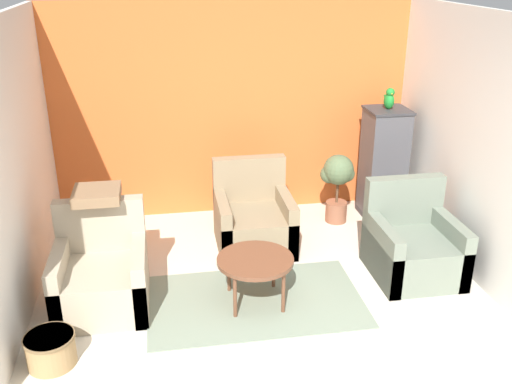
{
  "coord_description": "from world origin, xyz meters",
  "views": [
    {
      "loc": [
        -0.87,
        -3.44,
        3.06
      ],
      "look_at": [
        0.0,
        1.65,
        0.91
      ],
      "focal_mm": 40.0,
      "sensor_mm": 36.0,
      "label": 1
    }
  ],
  "objects_px": {
    "potted_plant": "(338,179)",
    "wicker_basket": "(51,349)",
    "armchair_left": "(102,277)",
    "birdcage": "(383,164)",
    "coffee_table": "(255,262)",
    "armchair_right": "(413,247)",
    "armchair_middle": "(254,221)",
    "parrot": "(389,99)"
  },
  "relations": [
    {
      "from": "potted_plant",
      "to": "armchair_left",
      "type": "bearing_deg",
      "value": -152.28
    },
    {
      "from": "armchair_left",
      "to": "potted_plant",
      "type": "bearing_deg",
      "value": 27.72
    },
    {
      "from": "coffee_table",
      "to": "armchair_left",
      "type": "relative_size",
      "value": 0.76
    },
    {
      "from": "armchair_middle",
      "to": "wicker_basket",
      "type": "height_order",
      "value": "armchair_middle"
    },
    {
      "from": "armchair_middle",
      "to": "wicker_basket",
      "type": "bearing_deg",
      "value": -137.8
    },
    {
      "from": "coffee_table",
      "to": "potted_plant",
      "type": "bearing_deg",
      "value": 51.41
    },
    {
      "from": "potted_plant",
      "to": "wicker_basket",
      "type": "bearing_deg",
      "value": -144.0
    },
    {
      "from": "potted_plant",
      "to": "coffee_table",
      "type": "bearing_deg",
      "value": -128.59
    },
    {
      "from": "armchair_right",
      "to": "armchair_middle",
      "type": "bearing_deg",
      "value": 149.34
    },
    {
      "from": "birdcage",
      "to": "potted_plant",
      "type": "bearing_deg",
      "value": -171.94
    },
    {
      "from": "armchair_left",
      "to": "parrot",
      "type": "relative_size",
      "value": 3.67
    },
    {
      "from": "armchair_right",
      "to": "birdcage",
      "type": "distance_m",
      "value": 1.5
    },
    {
      "from": "birdcage",
      "to": "parrot",
      "type": "bearing_deg",
      "value": 90.0
    },
    {
      "from": "armchair_middle",
      "to": "parrot",
      "type": "height_order",
      "value": "parrot"
    },
    {
      "from": "potted_plant",
      "to": "armchair_right",
      "type": "bearing_deg",
      "value": -73.66
    },
    {
      "from": "birdcage",
      "to": "wicker_basket",
      "type": "distance_m",
      "value": 4.36
    },
    {
      "from": "armchair_right",
      "to": "wicker_basket",
      "type": "relative_size",
      "value": 2.34
    },
    {
      "from": "armchair_left",
      "to": "armchair_right",
      "type": "relative_size",
      "value": 1.0
    },
    {
      "from": "armchair_right",
      "to": "wicker_basket",
      "type": "bearing_deg",
      "value": -165.84
    },
    {
      "from": "birdcage",
      "to": "potted_plant",
      "type": "distance_m",
      "value": 0.63
    },
    {
      "from": "birdcage",
      "to": "parrot",
      "type": "xyz_separation_m",
      "value": [
        0.0,
        0.0,
        0.81
      ]
    },
    {
      "from": "armchair_middle",
      "to": "wicker_basket",
      "type": "xyz_separation_m",
      "value": [
        -1.94,
        -1.76,
        -0.15
      ]
    },
    {
      "from": "birdcage",
      "to": "wicker_basket",
      "type": "relative_size",
      "value": 3.4
    },
    {
      "from": "wicker_basket",
      "to": "birdcage",
      "type": "bearing_deg",
      "value": 32.21
    },
    {
      "from": "potted_plant",
      "to": "wicker_basket",
      "type": "height_order",
      "value": "potted_plant"
    },
    {
      "from": "parrot",
      "to": "wicker_basket",
      "type": "relative_size",
      "value": 0.64
    },
    {
      "from": "coffee_table",
      "to": "armchair_right",
      "type": "xyz_separation_m",
      "value": [
        1.68,
        0.26,
        -0.13
      ]
    },
    {
      "from": "coffee_table",
      "to": "armchair_middle",
      "type": "height_order",
      "value": "armchair_middle"
    },
    {
      "from": "birdcage",
      "to": "coffee_table",
      "type": "bearing_deg",
      "value": -138.08
    },
    {
      "from": "birdcage",
      "to": "potted_plant",
      "type": "height_order",
      "value": "birdcage"
    },
    {
      "from": "armchair_left",
      "to": "armchair_middle",
      "type": "height_order",
      "value": "same"
    },
    {
      "from": "coffee_table",
      "to": "armchair_right",
      "type": "distance_m",
      "value": 1.71
    },
    {
      "from": "potted_plant",
      "to": "wicker_basket",
      "type": "xyz_separation_m",
      "value": [
        -3.05,
        -2.22,
        -0.41
      ]
    },
    {
      "from": "coffee_table",
      "to": "potted_plant",
      "type": "xyz_separation_m",
      "value": [
        1.29,
        1.61,
        0.13
      ]
    },
    {
      "from": "coffee_table",
      "to": "wicker_basket",
      "type": "bearing_deg",
      "value": -161.04
    },
    {
      "from": "coffee_table",
      "to": "wicker_basket",
      "type": "xyz_separation_m",
      "value": [
        -1.77,
        -0.61,
        -0.28
      ]
    },
    {
      "from": "armchair_right",
      "to": "birdcage",
      "type": "bearing_deg",
      "value": 81.73
    },
    {
      "from": "armchair_left",
      "to": "birdcage",
      "type": "bearing_deg",
      "value": 24.48
    },
    {
      "from": "armchair_middle",
      "to": "armchair_left",
      "type": "bearing_deg",
      "value": -148.8
    },
    {
      "from": "parrot",
      "to": "birdcage",
      "type": "bearing_deg",
      "value": -90.0
    },
    {
      "from": "coffee_table",
      "to": "armchair_middle",
      "type": "distance_m",
      "value": 1.18
    },
    {
      "from": "armchair_right",
      "to": "potted_plant",
      "type": "relative_size",
      "value": 1.1
    }
  ]
}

